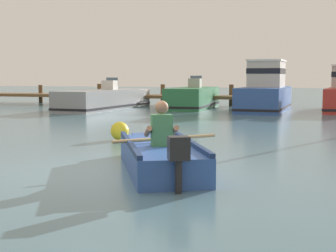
{
  "coord_description": "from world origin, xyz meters",
  "views": [
    {
      "loc": [
        3.4,
        -7.74,
        1.59
      ],
      "look_at": [
        0.46,
        2.17,
        0.55
      ],
      "focal_mm": 53.47,
      "sensor_mm": 36.0,
      "label": 1
    }
  ],
  "objects_px": {
    "rowboat_with_person": "(160,155)",
    "moored_boat_grey": "(105,100)",
    "moored_boat_green": "(193,98)",
    "moored_boat_blue": "(265,92)",
    "mooring_buoy": "(120,131)"
  },
  "relations": [
    {
      "from": "moored_boat_grey",
      "to": "moored_boat_green",
      "type": "distance_m",
      "value": 4.28
    },
    {
      "from": "rowboat_with_person",
      "to": "moored_boat_grey",
      "type": "relative_size",
      "value": 0.53
    },
    {
      "from": "rowboat_with_person",
      "to": "moored_boat_blue",
      "type": "distance_m",
      "value": 15.07
    },
    {
      "from": "moored_boat_blue",
      "to": "mooring_buoy",
      "type": "height_order",
      "value": "moored_boat_blue"
    },
    {
      "from": "rowboat_with_person",
      "to": "moored_boat_blue",
      "type": "bearing_deg",
      "value": 88.94
    },
    {
      "from": "moored_boat_grey",
      "to": "moored_boat_green",
      "type": "height_order",
      "value": "moored_boat_green"
    },
    {
      "from": "moored_boat_blue",
      "to": "mooring_buoy",
      "type": "bearing_deg",
      "value": -101.72
    },
    {
      "from": "moored_boat_grey",
      "to": "moored_boat_blue",
      "type": "relative_size",
      "value": 1.26
    },
    {
      "from": "moored_boat_green",
      "to": "moored_boat_blue",
      "type": "relative_size",
      "value": 0.95
    },
    {
      "from": "mooring_buoy",
      "to": "rowboat_with_person",
      "type": "bearing_deg",
      "value": -58.38
    },
    {
      "from": "moored_boat_blue",
      "to": "moored_boat_grey",
      "type": "bearing_deg",
      "value": -172.76
    },
    {
      "from": "moored_boat_grey",
      "to": "moored_boat_blue",
      "type": "bearing_deg",
      "value": 7.24
    },
    {
      "from": "moored_boat_grey",
      "to": "mooring_buoy",
      "type": "relative_size",
      "value": 14.57
    },
    {
      "from": "rowboat_with_person",
      "to": "mooring_buoy",
      "type": "height_order",
      "value": "rowboat_with_person"
    },
    {
      "from": "rowboat_with_person",
      "to": "moored_boat_green",
      "type": "height_order",
      "value": "moored_boat_green"
    }
  ]
}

